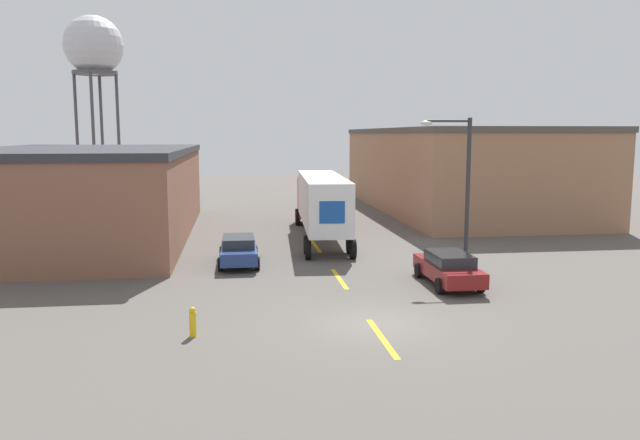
{
  "coord_description": "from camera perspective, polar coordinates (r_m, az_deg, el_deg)",
  "views": [
    {
      "loc": [
        -4.46,
        -19.96,
        6.34
      ],
      "look_at": [
        -0.56,
        8.96,
        2.33
      ],
      "focal_mm": 35.0,
      "sensor_mm": 36.0,
      "label": 1
    }
  ],
  "objects": [
    {
      "name": "ground_plane",
      "position": [
        21.41,
        4.76,
        -9.44
      ],
      "size": [
        160.0,
        160.0,
        0.0
      ],
      "primitive_type": "plane",
      "color": "#56514C"
    },
    {
      "name": "road_centerline",
      "position": [
        27.76,
        1.78,
        -5.38
      ],
      "size": [
        0.2,
        20.23,
        0.01
      ],
      "color": "gold",
      "rests_on": "ground_plane"
    },
    {
      "name": "warehouse_left",
      "position": [
        41.25,
        -20.97,
        2.34
      ],
      "size": [
        13.19,
        24.41,
        5.54
      ],
      "color": "brown",
      "rests_on": "ground_plane"
    },
    {
      "name": "warehouse_right",
      "position": [
        54.19,
        12.35,
        4.56
      ],
      "size": [
        13.39,
        28.56,
        6.86
      ],
      "color": "#9E7051",
      "rests_on": "ground_plane"
    },
    {
      "name": "semi_truck",
      "position": [
        38.29,
        0.03,
        1.84
      ],
      "size": [
        3.4,
        15.45,
        3.92
      ],
      "rotation": [
        0.0,
        0.0,
        -0.06
      ],
      "color": "#B21919",
      "rests_on": "ground_plane"
    },
    {
      "name": "parked_car_right_near",
      "position": [
        27.03,
        11.66,
        -4.29
      ],
      "size": [
        1.94,
        4.68,
        1.41
      ],
      "color": "maroon",
      "rests_on": "ground_plane"
    },
    {
      "name": "parked_car_left_far",
      "position": [
        30.87,
        -7.45,
        -2.69
      ],
      "size": [
        1.94,
        4.68,
        1.41
      ],
      "color": "navy",
      "rests_on": "ground_plane"
    },
    {
      "name": "water_tower",
      "position": [
        62.14,
        -19.98,
        14.53
      ],
      "size": [
        5.29,
        5.29,
        17.02
      ],
      "color": "#47474C",
      "rests_on": "ground_plane"
    },
    {
      "name": "street_lamp",
      "position": [
        29.39,
        12.82,
        3.38
      ],
      "size": [
        2.42,
        0.32,
        7.1
      ],
      "color": "#2D2D30",
      "rests_on": "ground_plane"
    },
    {
      "name": "fire_hydrant",
      "position": [
        20.34,
        -11.56,
        -9.11
      ],
      "size": [
        0.22,
        0.22,
        0.96
      ],
      "color": "gold",
      "rests_on": "ground_plane"
    }
  ]
}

